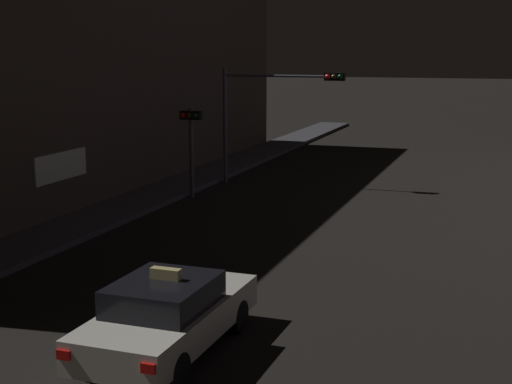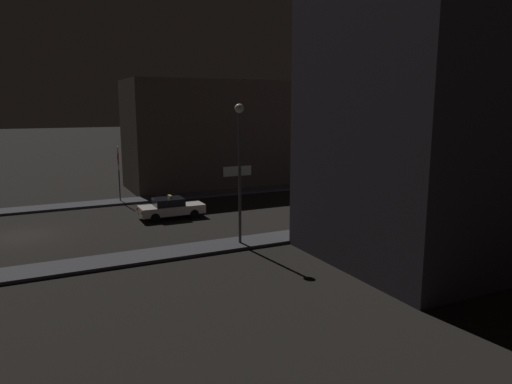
% 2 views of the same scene
% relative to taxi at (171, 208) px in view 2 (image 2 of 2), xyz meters
% --- Properties ---
extents(ground_plane, '(300.00, 300.00, 0.00)m').
position_rel_taxi_xyz_m(ground_plane, '(0.56, -9.32, -0.74)').
color(ground_plane, black).
extents(sidewalk_left, '(2.11, 53.67, 0.18)m').
position_rel_taxi_xyz_m(sidewalk_left, '(-6.88, 15.51, -0.65)').
color(sidewalk_left, '#424247').
rests_on(sidewalk_left, ground_plane).
extents(sidewalk_right, '(2.11, 53.67, 0.18)m').
position_rel_taxi_xyz_m(sidewalk_right, '(8.00, 15.51, -0.65)').
color(sidewalk_right, '#424247').
rests_on(sidewalk_right, ground_plane).
extents(building_facade_left, '(7.38, 29.91, 10.03)m').
position_rel_taxi_xyz_m(building_facade_left, '(-11.59, 14.53, 4.28)').
color(building_facade_left, '#473D33').
rests_on(building_facade_left, ground_plane).
extents(taxi, '(1.86, 4.47, 1.62)m').
position_rel_taxi_xyz_m(taxi, '(0.00, 0.00, 0.00)').
color(taxi, silver).
rests_on(taxi, ground_plane).
extents(traffic_light_overhead, '(5.07, 0.42, 4.69)m').
position_rel_taxi_xyz_m(traffic_light_overhead, '(-3.49, 16.95, 2.74)').
color(traffic_light_overhead, '#47474C').
rests_on(traffic_light_overhead, ground_plane).
extents(traffic_light_left_kerb, '(0.80, 0.42, 3.34)m').
position_rel_taxi_xyz_m(traffic_light_left_kerb, '(-5.57, 13.52, 1.69)').
color(traffic_light_left_kerb, '#47474C').
rests_on(traffic_light_left_kerb, ground_plane).
extents(traffic_light_right_kerb, '(0.80, 0.42, 3.22)m').
position_rel_taxi_xyz_m(traffic_light_right_kerb, '(6.69, 16.08, 1.60)').
color(traffic_light_right_kerb, '#47474C').
rests_on(traffic_light_right_kerb, ground_plane).
extents(sign_pole_left, '(0.59, 0.10, 4.40)m').
position_rel_taxi_xyz_m(sign_pole_left, '(-6.96, -2.19, 2.10)').
color(sign_pole_left, '#47474C').
rests_on(sign_pole_left, sidewalk_left).
extents(street_lamp_near_block, '(0.51, 0.51, 7.64)m').
position_rel_taxi_xyz_m(street_lamp_near_block, '(8.11, 1.61, 4.59)').
color(street_lamp_near_block, '#47474C').
rests_on(street_lamp_near_block, sidewalk_right).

